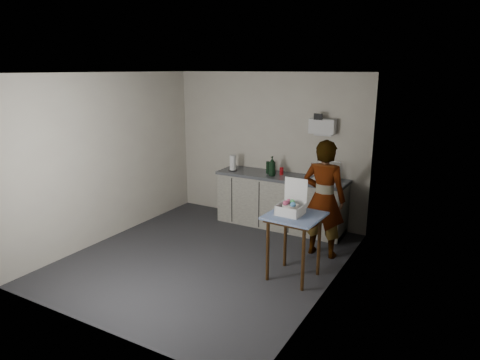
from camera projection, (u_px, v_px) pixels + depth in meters
The scene contains 15 objects.
ground at pixel (206, 258), 6.17m from camera, with size 4.00×4.00×0.00m, color #26262B.
wall_back at pixel (268, 148), 7.52m from camera, with size 3.60×0.02×2.60m, color beige.
wall_right at pixel (331, 188), 4.99m from camera, with size 0.02×4.00×2.60m, color beige.
wall_left at pixel (110, 157), 6.70m from camera, with size 0.02×4.00×2.60m, color beige.
ceiling at pixel (202, 73), 5.52m from camera, with size 3.60×4.00×0.01m, color white.
kitchen_counter at pixel (281, 203), 7.31m from camera, with size 2.24×0.62×0.91m.
wall_shelf at pixel (322, 127), 6.87m from camera, with size 0.42×0.18×0.37m.
side_table at pixel (295, 223), 5.42m from camera, with size 0.71×0.71×0.87m.
standing_man at pixel (324, 199), 6.08m from camera, with size 0.62×0.41×1.71m, color #B2A593.
soap_bottle at pixel (272, 166), 7.12m from camera, with size 0.13×0.13×0.33m, color black.
soda_can at pixel (281, 171), 7.22m from camera, with size 0.07×0.07×0.12m, color red.
dark_bottle at pixel (268, 167), 7.29m from camera, with size 0.06×0.06×0.21m, color black.
paper_towel at pixel (233, 163), 7.49m from camera, with size 0.16×0.16×0.28m.
dish_rack at pixel (325, 176), 6.84m from camera, with size 0.43×0.32×0.30m.
bakery_box at pixel (291, 206), 5.40m from camera, with size 0.32×0.33×0.44m.
Camera 1 is at (3.23, -4.71, 2.66)m, focal length 32.00 mm.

